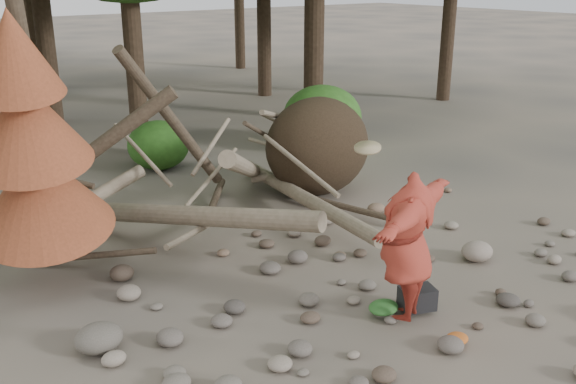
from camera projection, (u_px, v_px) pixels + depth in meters
ground at (373, 318)px, 8.46m from camera, size 120.00×120.00×0.00m
deadfall_pile at (297, 154)px, 12.49m from camera, size 8.55×5.24×3.30m
dead_conifer at (33, 147)px, 8.52m from camera, size 2.06×2.16×4.35m
bush_mid at (158, 145)px, 14.60m from camera, size 1.40×1.40×1.12m
bush_right at (322, 117)px, 16.32m from camera, size 2.00×2.00×1.60m
frisbee_thrower at (407, 246)px, 8.03m from camera, size 2.48×1.58×2.53m
backpack at (417, 302)px, 8.54m from camera, size 0.53×0.44×0.30m
cloth_green at (383, 311)px, 8.48m from camera, size 0.43×0.35×0.16m
cloth_orange at (456, 342)px, 7.80m from camera, size 0.31×0.25×0.11m
boulder_mid_right at (477, 251)px, 10.08m from camera, size 0.51×0.46×0.31m
boulder_mid_left at (99, 338)px, 7.68m from camera, size 0.58×0.52×0.35m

